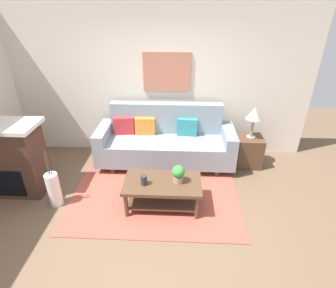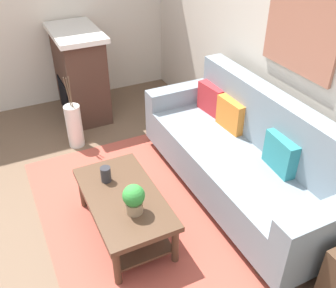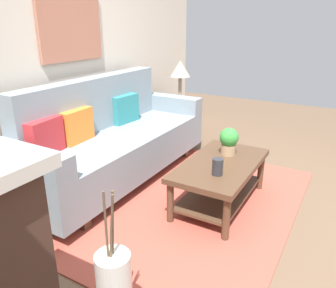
# 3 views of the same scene
# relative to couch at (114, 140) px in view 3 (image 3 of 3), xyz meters

# --- Properties ---
(ground_plane) EXTENTS (9.47, 9.47, 0.00)m
(ground_plane) POSITION_rel_couch_xyz_m (-0.11, -1.58, -0.43)
(ground_plane) COLOR brown
(wall_back) EXTENTS (5.47, 0.10, 2.70)m
(wall_back) POSITION_rel_couch_xyz_m (-0.11, 0.54, 0.92)
(wall_back) COLOR beige
(wall_back) RESTS_ON ground_plane
(area_rug) EXTENTS (2.57, 1.62, 0.01)m
(area_rug) POSITION_rel_couch_xyz_m (-0.11, -1.08, -0.43)
(area_rug) COLOR #B24C3D
(area_rug) RESTS_ON ground_plane
(couch) EXTENTS (2.42, 0.84, 1.08)m
(couch) POSITION_rel_couch_xyz_m (0.00, 0.00, 0.00)
(couch) COLOR gray
(couch) RESTS_ON ground_plane
(throw_pillow_crimson) EXTENTS (0.37, 0.16, 0.32)m
(throw_pillow_crimson) POSITION_rel_couch_xyz_m (-0.77, 0.12, 0.25)
(throw_pillow_crimson) COLOR red
(throw_pillow_crimson) RESTS_ON couch
(throw_pillow_orange) EXTENTS (0.37, 0.14, 0.32)m
(throw_pillow_orange) POSITION_rel_couch_xyz_m (-0.38, 0.12, 0.25)
(throw_pillow_orange) COLOR orange
(throw_pillow_orange) RESTS_ON couch
(throw_pillow_teal) EXTENTS (0.37, 0.15, 0.32)m
(throw_pillow_teal) POSITION_rel_couch_xyz_m (0.38, 0.12, 0.25)
(throw_pillow_teal) COLOR teal
(throw_pillow_teal) RESTS_ON couch
(coffee_table) EXTENTS (1.10, 0.60, 0.43)m
(coffee_table) POSITION_rel_couch_xyz_m (0.02, -1.22, -0.12)
(coffee_table) COLOR #513826
(coffee_table) RESTS_ON ground_plane
(tabletop_vase) EXTENTS (0.09, 0.09, 0.14)m
(tabletop_vase) POSITION_rel_couch_xyz_m (-0.23, -1.28, 0.07)
(tabletop_vase) COLOR #2D2D33
(tabletop_vase) RESTS_ON coffee_table
(potted_plant_tabletop) EXTENTS (0.18, 0.18, 0.26)m
(potted_plant_tabletop) POSITION_rel_couch_xyz_m (0.24, -1.20, 0.14)
(potted_plant_tabletop) COLOR tan
(potted_plant_tabletop) RESTS_ON coffee_table
(side_table) EXTENTS (0.44, 0.44, 0.56)m
(side_table) POSITION_rel_couch_xyz_m (1.51, 0.00, -0.15)
(side_table) COLOR #513826
(side_table) RESTS_ON ground_plane
(table_lamp) EXTENTS (0.28, 0.28, 0.57)m
(table_lamp) POSITION_rel_couch_xyz_m (1.51, 0.00, 0.56)
(table_lamp) COLOR gray
(table_lamp) RESTS_ON side_table
(floor_vase_branch_a) EXTENTS (0.01, 0.04, 0.36)m
(floor_vase_branch_a) POSITION_rel_couch_xyz_m (-1.54, -1.25, 0.28)
(floor_vase_branch_a) COLOR brown
(floor_vase_branch_a) RESTS_ON floor_vase
(floor_vase_branch_b) EXTENTS (0.02, 0.02, 0.36)m
(floor_vase_branch_b) POSITION_rel_couch_xyz_m (-1.57, -1.24, 0.28)
(floor_vase_branch_b) COLOR brown
(floor_vase_branch_b) RESTS_ON floor_vase
(floor_vase_branch_c) EXTENTS (0.02, 0.05, 0.36)m
(floor_vase_branch_c) POSITION_rel_couch_xyz_m (-1.57, -1.27, 0.28)
(floor_vase_branch_c) COLOR brown
(floor_vase_branch_c) RESTS_ON floor_vase
(framed_painting) EXTENTS (0.84, 0.03, 0.68)m
(framed_painting) POSITION_rel_couch_xyz_m (0.00, 0.47, 1.15)
(framed_painting) COLOR #B77056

